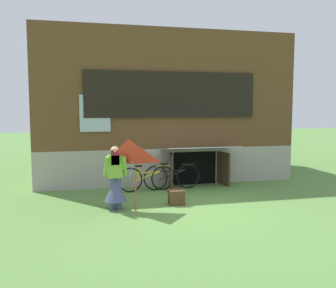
{
  "coord_description": "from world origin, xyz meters",
  "views": [
    {
      "loc": [
        -2.83,
        -8.32,
        2.48
      ],
      "look_at": [
        -0.5,
        1.43,
        1.48
      ],
      "focal_mm": 39.77,
      "sensor_mm": 36.0,
      "label": 1
    }
  ],
  "objects_px": {
    "kite": "(128,159)",
    "wooden_crate": "(176,197)",
    "person": "(115,183)",
    "bicycle_black": "(172,177)",
    "bicycle_yellow": "(147,178)"
  },
  "relations": [
    {
      "from": "bicycle_black",
      "to": "bicycle_yellow",
      "type": "xyz_separation_m",
      "value": [
        -0.79,
        -0.07,
        -0.01
      ]
    },
    {
      "from": "person",
      "to": "kite",
      "type": "xyz_separation_m",
      "value": [
        0.25,
        -0.54,
        0.66
      ]
    },
    {
      "from": "kite",
      "to": "bicycle_black",
      "type": "bearing_deg",
      "value": 55.87
    },
    {
      "from": "kite",
      "to": "wooden_crate",
      "type": "distance_m",
      "value": 1.84
    },
    {
      "from": "person",
      "to": "kite",
      "type": "height_order",
      "value": "kite"
    },
    {
      "from": "bicycle_yellow",
      "to": "person",
      "type": "bearing_deg",
      "value": -126.63
    },
    {
      "from": "person",
      "to": "bicycle_black",
      "type": "bearing_deg",
      "value": 50.74
    },
    {
      "from": "bicycle_black",
      "to": "bicycle_yellow",
      "type": "bearing_deg",
      "value": -178.31
    },
    {
      "from": "person",
      "to": "bicycle_yellow",
      "type": "xyz_separation_m",
      "value": [
        1.09,
        1.79,
        -0.27
      ]
    },
    {
      "from": "person",
      "to": "kite",
      "type": "distance_m",
      "value": 0.89
    },
    {
      "from": "kite",
      "to": "bicycle_yellow",
      "type": "relative_size",
      "value": 0.96
    },
    {
      "from": "kite",
      "to": "wooden_crate",
      "type": "bearing_deg",
      "value": 26.56
    },
    {
      "from": "wooden_crate",
      "to": "bicycle_black",
      "type": "bearing_deg",
      "value": 79.55
    },
    {
      "from": "wooden_crate",
      "to": "bicycle_yellow",
      "type": "bearing_deg",
      "value": 105.51
    },
    {
      "from": "kite",
      "to": "wooden_crate",
      "type": "xyz_separation_m",
      "value": [
        1.3,
        0.65,
        -1.12
      ]
    }
  ]
}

